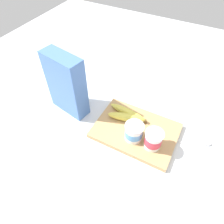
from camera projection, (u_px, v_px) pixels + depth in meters
The scene contains 7 objects.
ground_plane at pixel (136, 132), 0.90m from camera, with size 2.40×2.40×0.00m, color silver.
cutting_board at pixel (136, 130), 0.90m from camera, with size 0.35×0.25×0.02m, color tan.
cereal_box at pixel (66, 85), 0.89m from camera, with size 0.19×0.07×0.30m, color #4770B7.
yogurt_cup_front at pixel (153, 140), 0.80m from camera, with size 0.07×0.07×0.08m.
yogurt_cup_back at pixel (134, 132), 0.83m from camera, with size 0.08×0.08×0.08m.
banana_bunch at pixel (127, 115), 0.92m from camera, with size 0.19×0.10×0.04m.
spoon at pixel (201, 143), 0.86m from camera, with size 0.13×0.07×0.01m.
Camera 1 is at (-0.16, 0.52, 0.73)m, focal length 32.54 mm.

